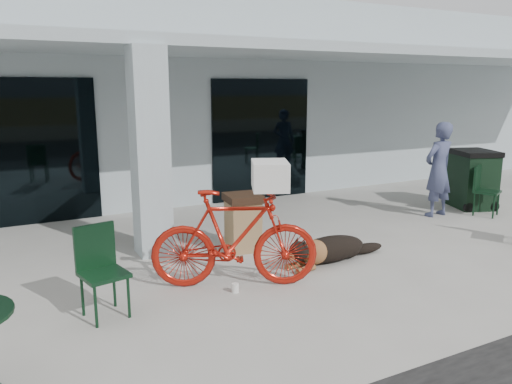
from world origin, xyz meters
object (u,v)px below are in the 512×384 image
cafe_chair_near (104,273)px  cafe_chair_far_a (487,191)px  person (438,170)px  dog (330,247)px  bicycle (234,239)px  wheeled_bin (472,179)px  trash_receptacle (243,222)px

cafe_chair_near → cafe_chair_far_a: bearing=-4.1°
cafe_chair_near → person: 6.94m
cafe_chair_far_a → person: person is taller
cafe_chair_near → dog: bearing=-7.0°
person → dog: bearing=14.7°
bicycle → cafe_chair_near: bicycle is taller
bicycle → person: (5.09, 1.42, 0.29)m
dog → cafe_chair_far_a: cafe_chair_far_a is taller
wheeled_bin → cafe_chair_far_a: bearing=-96.8°
bicycle → cafe_chair_far_a: bearing=-56.8°
person → trash_receptacle: 4.38m
cafe_chair_near → cafe_chair_far_a: 7.73m
bicycle → cafe_chair_far_a: bicycle is taller
cafe_chair_near → wheeled_bin: (7.97, 1.74, 0.10)m
trash_receptacle → dog: bearing=-51.0°
person → trash_receptacle: size_ratio=2.07×
bicycle → dog: 1.69m
bicycle → cafe_chair_near: (-1.66, -0.14, -0.12)m
bicycle → dog: bicycle is taller
trash_receptacle → cafe_chair_far_a: bearing=-3.3°
bicycle → trash_receptacle: bearing=-6.1°
cafe_chair_far_a → trash_receptacle: cafe_chair_far_a is taller
bicycle → dog: (1.63, 0.17, -0.42)m
dog → trash_receptacle: size_ratio=1.49×
bicycle → trash_receptacle: 1.48m
dog → person: bearing=8.7°
dog → cafe_chair_far_a: bearing=-0.8°
dog → cafe_chair_far_a: (4.37, 0.80, 0.28)m
cafe_chair_far_a → wheeled_bin: bearing=38.7°
person → cafe_chair_near: bearing=7.9°
cafe_chair_far_a → cafe_chair_near: bearing=163.2°
trash_receptacle → wheeled_bin: (5.57, 0.34, 0.16)m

